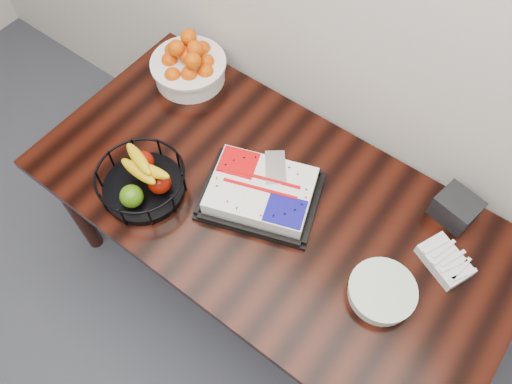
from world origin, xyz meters
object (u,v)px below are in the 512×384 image
Objects in this scene: tangerine_bowl at (188,63)px; fruit_basket at (141,180)px; plate_stack at (382,292)px; napkin_box at (456,208)px; cake_tray at (261,192)px; table at (270,214)px.

fruit_basket is (0.23, -0.53, -0.02)m from tangerine_bowl.
tangerine_bowl reaches higher than fruit_basket.
tangerine_bowl reaches higher than plate_stack.
cake_tray is at bearing -149.09° from napkin_box.
tangerine_bowl is at bearing 113.77° from fruit_basket.
tangerine_bowl is 1.19m from napkin_box.
tangerine_bowl is 1.19m from plate_stack.
table is 12.68× the size of napkin_box.
tangerine_bowl reaches higher than napkin_box.
fruit_basket is at bearing -66.23° from tangerine_bowl.
table is at bearing -24.49° from tangerine_bowl.
table is at bearing 172.27° from plate_stack.
tangerine_bowl is 2.23× the size of napkin_box.
table is 0.72m from tangerine_bowl.
fruit_basket is 0.92m from plate_stack.
table is 0.67m from napkin_box.
fruit_basket is 1.45× the size of plate_stack.
plate_stack is (0.54, -0.06, -0.01)m from cake_tray.
napkin_box is at bearing 82.33° from plate_stack.
napkin_box is (0.59, 0.35, 0.01)m from cake_tray.
napkin_box is (1.19, 0.06, -0.04)m from tangerine_bowl.
plate_stack is at bearing -17.53° from tangerine_bowl.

